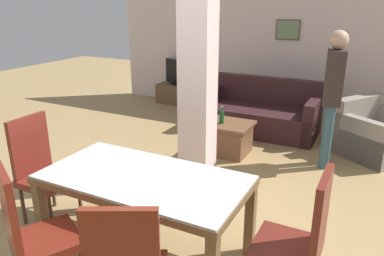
{
  "coord_description": "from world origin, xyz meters",
  "views": [
    {
      "loc": [
        1.64,
        -2.3,
        2.13
      ],
      "look_at": [
        0.0,
        0.88,
        0.89
      ],
      "focal_mm": 35.0,
      "sensor_mm": 36.0,
      "label": 1
    }
  ],
  "objects_px": {
    "dining_chair_head_left": "(41,167)",
    "coffee_table": "(228,138)",
    "bottle": "(222,117)",
    "tv_screen": "(179,73)",
    "armchair": "(374,136)",
    "tv_stand": "(180,94)",
    "standing_person": "(333,90)",
    "sofa": "(260,114)",
    "dining_chair_head_right": "(300,237)",
    "dining_table": "(144,192)",
    "dining_chair_near_left": "(31,230)"
  },
  "relations": [
    {
      "from": "dining_chair_head_left",
      "to": "coffee_table",
      "type": "height_order",
      "value": "dining_chair_head_left"
    },
    {
      "from": "bottle",
      "to": "tv_screen",
      "type": "relative_size",
      "value": 0.32
    },
    {
      "from": "armchair",
      "to": "bottle",
      "type": "xyz_separation_m",
      "value": [
        -1.96,
        -0.97,
        0.27
      ]
    },
    {
      "from": "armchair",
      "to": "bottle",
      "type": "height_order",
      "value": "armchair"
    },
    {
      "from": "armchair",
      "to": "coffee_table",
      "type": "distance_m",
      "value": 2.08
    },
    {
      "from": "bottle",
      "to": "tv_screen",
      "type": "height_order",
      "value": "tv_screen"
    },
    {
      "from": "bottle",
      "to": "tv_stand",
      "type": "xyz_separation_m",
      "value": [
        -1.86,
        2.13,
        -0.35
      ]
    },
    {
      "from": "standing_person",
      "to": "sofa",
      "type": "bearing_deg",
      "value": 43.16
    },
    {
      "from": "bottle",
      "to": "standing_person",
      "type": "distance_m",
      "value": 1.5
    },
    {
      "from": "dining_chair_head_right",
      "to": "tv_screen",
      "type": "bearing_deg",
      "value": 37.52
    },
    {
      "from": "bottle",
      "to": "tv_screen",
      "type": "distance_m",
      "value": 2.83
    },
    {
      "from": "dining_chair_head_right",
      "to": "tv_stand",
      "type": "height_order",
      "value": "dining_chair_head_right"
    },
    {
      "from": "tv_stand",
      "to": "standing_person",
      "type": "xyz_separation_m",
      "value": [
        3.27,
        -1.88,
        0.83
      ]
    },
    {
      "from": "dining_table",
      "to": "armchair",
      "type": "height_order",
      "value": "armchair"
    },
    {
      "from": "sofa",
      "to": "tv_screen",
      "type": "relative_size",
      "value": 2.39
    },
    {
      "from": "bottle",
      "to": "coffee_table",
      "type": "bearing_deg",
      "value": 35.19
    },
    {
      "from": "dining_chair_head_right",
      "to": "standing_person",
      "type": "xyz_separation_m",
      "value": [
        -0.19,
        2.63,
        0.47
      ]
    },
    {
      "from": "tv_screen",
      "to": "standing_person",
      "type": "height_order",
      "value": "standing_person"
    },
    {
      "from": "bottle",
      "to": "dining_chair_head_right",
      "type": "bearing_deg",
      "value": -56.12
    },
    {
      "from": "dining_chair_near_left",
      "to": "tv_screen",
      "type": "bearing_deg",
      "value": 136.29
    },
    {
      "from": "dining_table",
      "to": "dining_chair_near_left",
      "type": "xyz_separation_m",
      "value": [
        -0.43,
        -0.8,
        -0.03
      ]
    },
    {
      "from": "dining_table",
      "to": "coffee_table",
      "type": "xyz_separation_m",
      "value": [
        -0.22,
        2.44,
        -0.36
      ]
    },
    {
      "from": "sofa",
      "to": "standing_person",
      "type": "bearing_deg",
      "value": 141.39
    },
    {
      "from": "coffee_table",
      "to": "tv_screen",
      "type": "distance_m",
      "value": 2.87
    },
    {
      "from": "dining_table",
      "to": "dining_chair_near_left",
      "type": "relative_size",
      "value": 1.62
    },
    {
      "from": "sofa",
      "to": "tv_stand",
      "type": "bearing_deg",
      "value": -23.94
    },
    {
      "from": "dining_chair_head_right",
      "to": "standing_person",
      "type": "relative_size",
      "value": 0.6
    },
    {
      "from": "dining_table",
      "to": "dining_chair_head_right",
      "type": "distance_m",
      "value": 1.3
    },
    {
      "from": "sofa",
      "to": "tv_screen",
      "type": "xyz_separation_m",
      "value": [
        -2.06,
        0.91,
        0.37
      ]
    },
    {
      "from": "dining_chair_head_left",
      "to": "sofa",
      "type": "bearing_deg",
      "value": 162.67
    },
    {
      "from": "coffee_table",
      "to": "bottle",
      "type": "distance_m",
      "value": 0.33
    },
    {
      "from": "coffee_table",
      "to": "tv_screen",
      "type": "height_order",
      "value": "tv_screen"
    },
    {
      "from": "dining_chair_head_left",
      "to": "armchair",
      "type": "distance_m",
      "value": 4.42
    },
    {
      "from": "sofa",
      "to": "bottle",
      "type": "distance_m",
      "value": 1.26
    },
    {
      "from": "dining_chair_head_right",
      "to": "tv_stand",
      "type": "xyz_separation_m",
      "value": [
        -3.46,
        4.5,
        -0.36
      ]
    },
    {
      "from": "dining_table",
      "to": "sofa",
      "type": "bearing_deg",
      "value": 91.66
    },
    {
      "from": "bottle",
      "to": "tv_stand",
      "type": "height_order",
      "value": "bottle"
    },
    {
      "from": "dining_chair_near_left",
      "to": "tv_stand",
      "type": "height_order",
      "value": "dining_chair_near_left"
    },
    {
      "from": "dining_chair_head_left",
      "to": "dining_chair_near_left",
      "type": "bearing_deg",
      "value": 44.81
    },
    {
      "from": "dining_table",
      "to": "bottle",
      "type": "distance_m",
      "value": 2.4
    },
    {
      "from": "dining_table",
      "to": "coffee_table",
      "type": "bearing_deg",
      "value": 95.12
    },
    {
      "from": "dining_table",
      "to": "tv_stand",
      "type": "relative_size",
      "value": 1.77
    },
    {
      "from": "sofa",
      "to": "tv_stand",
      "type": "xyz_separation_m",
      "value": [
        -2.06,
        0.91,
        -0.09
      ]
    },
    {
      "from": "dining_chair_near_left",
      "to": "dining_chair_head_left",
      "type": "bearing_deg",
      "value": 163.02
    },
    {
      "from": "dining_chair_head_right",
      "to": "armchair",
      "type": "xyz_separation_m",
      "value": [
        0.36,
        3.34,
        -0.29
      ]
    },
    {
      "from": "sofa",
      "to": "armchair",
      "type": "xyz_separation_m",
      "value": [
        1.76,
        -0.25,
        -0.01
      ]
    },
    {
      "from": "dining_chair_near_left",
      "to": "standing_person",
      "type": "height_order",
      "value": "standing_person"
    },
    {
      "from": "armchair",
      "to": "dining_chair_near_left",
      "type": "bearing_deg",
      "value": 5.69
    },
    {
      "from": "dining_chair_near_left",
      "to": "bottle",
      "type": "xyz_separation_m",
      "value": [
        0.13,
        3.18,
        -0.01
      ]
    },
    {
      "from": "dining_chair_head_right",
      "to": "coffee_table",
      "type": "height_order",
      "value": "dining_chair_head_right"
    }
  ]
}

